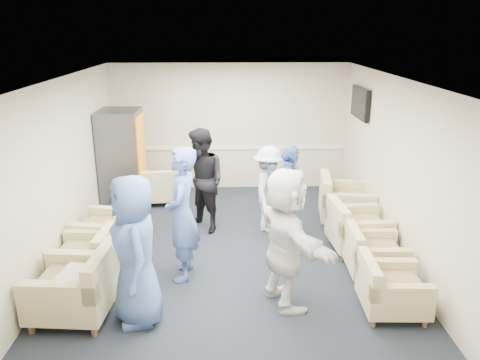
{
  "coord_description": "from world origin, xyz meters",
  "views": [
    {
      "loc": [
        -0.06,
        -6.87,
        3.4
      ],
      "look_at": [
        0.15,
        0.2,
        1.08
      ],
      "focal_mm": 35.0,
      "sensor_mm": 36.0,
      "label": 1
    }
  ],
  "objects_px": {
    "vending_machine": "(122,159)",
    "armchair_corner": "(161,188)",
    "armchair_right_near": "(389,290)",
    "person_back_right": "(269,189)",
    "person_front_left": "(135,251)",
    "armchair_right_far": "(342,203)",
    "person_mid_left": "(182,215)",
    "armchair_right_midnear": "(371,255)",
    "armchair_left_near": "(78,289)",
    "armchair_left_mid": "(88,257)",
    "person_back_left": "(202,181)",
    "armchair_right_midfar": "(355,230)",
    "person_mid_right": "(288,197)",
    "person_front_right": "(286,238)",
    "armchair_left_far": "(110,233)"
  },
  "relations": [
    {
      "from": "vending_machine",
      "to": "armchair_corner",
      "type": "bearing_deg",
      "value": 10.27
    },
    {
      "from": "armchair_right_near",
      "to": "person_back_right",
      "type": "height_order",
      "value": "person_back_right"
    },
    {
      "from": "person_front_left",
      "to": "armchair_right_far",
      "type": "bearing_deg",
      "value": 114.35
    },
    {
      "from": "person_mid_left",
      "to": "armchair_right_midnear",
      "type": "bearing_deg",
      "value": 91.81
    },
    {
      "from": "armchair_corner",
      "to": "armchair_left_near",
      "type": "bearing_deg",
      "value": 77.2
    },
    {
      "from": "armchair_right_far",
      "to": "person_back_right",
      "type": "bearing_deg",
      "value": 109.99
    },
    {
      "from": "armchair_right_far",
      "to": "person_mid_left",
      "type": "height_order",
      "value": "person_mid_left"
    },
    {
      "from": "armchair_left_near",
      "to": "armchair_left_mid",
      "type": "height_order",
      "value": "armchair_left_near"
    },
    {
      "from": "armchair_corner",
      "to": "person_back_left",
      "type": "relative_size",
      "value": 0.48
    },
    {
      "from": "vending_machine",
      "to": "armchair_right_midfar",
      "type": "bearing_deg",
      "value": -27.3
    },
    {
      "from": "armchair_left_near",
      "to": "person_back_right",
      "type": "bearing_deg",
      "value": 139.49
    },
    {
      "from": "armchair_corner",
      "to": "person_mid_left",
      "type": "xyz_separation_m",
      "value": [
        0.7,
        -2.98,
        0.64
      ]
    },
    {
      "from": "vending_machine",
      "to": "person_mid_right",
      "type": "relative_size",
      "value": 1.13
    },
    {
      "from": "person_mid_right",
      "to": "person_front_right",
      "type": "relative_size",
      "value": 0.93
    },
    {
      "from": "armchair_right_far",
      "to": "person_mid_left",
      "type": "xyz_separation_m",
      "value": [
        -2.71,
        -1.88,
        0.58
      ]
    },
    {
      "from": "person_back_right",
      "to": "person_front_right",
      "type": "relative_size",
      "value": 0.82
    },
    {
      "from": "person_mid_left",
      "to": "person_front_left",
      "type": "bearing_deg",
      "value": -21.19
    },
    {
      "from": "armchair_right_far",
      "to": "armchair_right_midnear",
      "type": "bearing_deg",
      "value": -173.59
    },
    {
      "from": "armchair_right_far",
      "to": "armchair_corner",
      "type": "distance_m",
      "value": 3.59
    },
    {
      "from": "armchair_left_near",
      "to": "person_front_left",
      "type": "xyz_separation_m",
      "value": [
        0.75,
        -0.1,
        0.56
      ]
    },
    {
      "from": "armchair_left_far",
      "to": "armchair_right_midnear",
      "type": "height_order",
      "value": "armchair_left_far"
    },
    {
      "from": "armchair_left_near",
      "to": "armchair_left_far",
      "type": "distance_m",
      "value": 1.71
    },
    {
      "from": "armchair_left_far",
      "to": "person_front_right",
      "type": "bearing_deg",
      "value": 68.73
    },
    {
      "from": "person_mid_left",
      "to": "person_back_right",
      "type": "height_order",
      "value": "person_mid_left"
    },
    {
      "from": "armchair_right_midnear",
      "to": "armchair_right_midfar",
      "type": "distance_m",
      "value": 0.81
    },
    {
      "from": "person_mid_left",
      "to": "armchair_right_near",
      "type": "bearing_deg",
      "value": 72.55
    },
    {
      "from": "person_mid_left",
      "to": "person_front_right",
      "type": "relative_size",
      "value": 1.04
    },
    {
      "from": "armchair_left_mid",
      "to": "person_mid_right",
      "type": "height_order",
      "value": "person_mid_right"
    },
    {
      "from": "person_back_left",
      "to": "person_back_right",
      "type": "relative_size",
      "value": 1.2
    },
    {
      "from": "person_front_right",
      "to": "person_front_left",
      "type": "bearing_deg",
      "value": 80.87
    },
    {
      "from": "armchair_right_near",
      "to": "person_front_right",
      "type": "xyz_separation_m",
      "value": [
        -1.27,
        0.24,
        0.61
      ]
    },
    {
      "from": "person_mid_left",
      "to": "person_back_left",
      "type": "bearing_deg",
      "value": 175.68
    },
    {
      "from": "armchair_right_midnear",
      "to": "armchair_corner",
      "type": "relative_size",
      "value": 0.92
    },
    {
      "from": "armchair_left_far",
      "to": "armchair_right_near",
      "type": "xyz_separation_m",
      "value": [
        3.82,
        -1.74,
        -0.03
      ]
    },
    {
      "from": "armchair_left_far",
      "to": "armchair_corner",
      "type": "xyz_separation_m",
      "value": [
        0.51,
        2.2,
        -0.02
      ]
    },
    {
      "from": "armchair_left_far",
      "to": "armchair_right_near",
      "type": "distance_m",
      "value": 4.2
    },
    {
      "from": "person_mid_left",
      "to": "armchair_right_far",
      "type": "bearing_deg",
      "value": 127.5
    },
    {
      "from": "armchair_left_mid",
      "to": "armchair_right_midnear",
      "type": "relative_size",
      "value": 1.06
    },
    {
      "from": "armchair_right_midnear",
      "to": "armchair_right_far",
      "type": "distance_m",
      "value": 1.92
    },
    {
      "from": "person_mid_right",
      "to": "armchair_right_far",
      "type": "bearing_deg",
      "value": -40.11
    },
    {
      "from": "armchair_left_mid",
      "to": "armchair_corner",
      "type": "bearing_deg",
      "value": 172.19
    },
    {
      "from": "vending_machine",
      "to": "armchair_left_near",
      "type": "bearing_deg",
      "value": -86.92
    },
    {
      "from": "armchair_right_midfar",
      "to": "person_back_right",
      "type": "relative_size",
      "value": 0.61
    },
    {
      "from": "armchair_right_near",
      "to": "person_back_right",
      "type": "xyz_separation_m",
      "value": [
        -1.27,
        2.54,
        0.45
      ]
    },
    {
      "from": "person_back_right",
      "to": "armchair_right_midnear",
      "type": "bearing_deg",
      "value": -127.55
    },
    {
      "from": "armchair_right_far",
      "to": "person_back_right",
      "type": "xyz_separation_m",
      "value": [
        -1.37,
        -0.3,
        0.38
      ]
    },
    {
      "from": "armchair_right_midfar",
      "to": "person_front_left",
      "type": "height_order",
      "value": "person_front_left"
    },
    {
      "from": "armchair_left_far",
      "to": "person_front_left",
      "type": "bearing_deg",
      "value": 31.85
    },
    {
      "from": "armchair_left_mid",
      "to": "person_front_right",
      "type": "distance_m",
      "value": 2.85
    },
    {
      "from": "armchair_right_far",
      "to": "person_back_left",
      "type": "bearing_deg",
      "value": 104.01
    }
  ]
}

